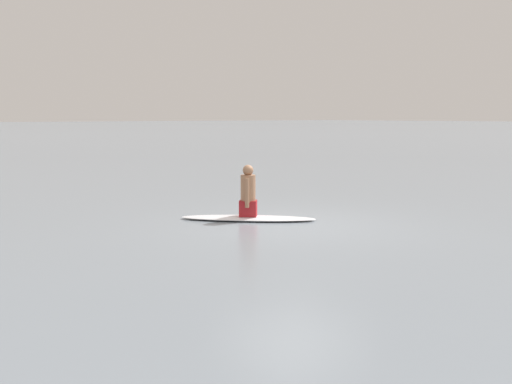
# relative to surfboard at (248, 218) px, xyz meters

# --- Properties ---
(ground_plane) EXTENTS (400.00, 400.00, 0.00)m
(ground_plane) POSITION_rel_surfboard_xyz_m (-0.38, 0.95, -0.04)
(ground_plane) COLOR gray
(surfboard) EXTENTS (2.42, 2.38, 0.08)m
(surfboard) POSITION_rel_surfboard_xyz_m (0.00, 0.00, 0.00)
(surfboard) COLOR white
(surfboard) RESTS_ON ground
(person_paddler) EXTENTS (0.44, 0.44, 1.05)m
(person_paddler) POSITION_rel_surfboard_xyz_m (-0.00, 0.00, 0.51)
(person_paddler) COLOR #A51E23
(person_paddler) RESTS_ON surfboard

